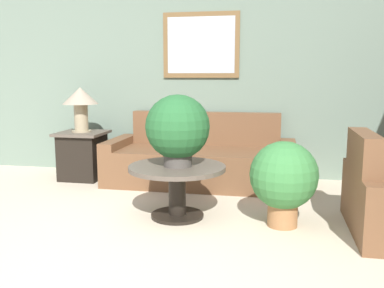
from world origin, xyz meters
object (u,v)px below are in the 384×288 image
(table_lamp, at_px, (80,101))
(potted_plant_floor, at_px, (284,178))
(coffee_table, at_px, (177,180))
(potted_plant_on_table, at_px, (178,128))
(couch_main, at_px, (201,161))
(side_table, at_px, (83,155))

(table_lamp, relative_size, potted_plant_floor, 0.74)
(coffee_table, xyz_separation_m, potted_plant_floor, (0.97, -0.06, 0.08))
(potted_plant_on_table, bearing_deg, potted_plant_floor, -2.34)
(coffee_table, bearing_deg, couch_main, 90.35)
(couch_main, relative_size, side_table, 3.73)
(coffee_table, bearing_deg, potted_plant_floor, -3.39)
(coffee_table, relative_size, potted_plant_on_table, 1.37)
(couch_main, xyz_separation_m, potted_plant_floor, (0.98, -1.38, 0.16))
(couch_main, height_order, table_lamp, table_lamp)
(couch_main, xyz_separation_m, side_table, (-1.54, -0.06, 0.04))
(side_table, xyz_separation_m, potted_plant_floor, (2.53, -1.32, 0.13))
(potted_plant_floor, bearing_deg, table_lamp, 152.46)
(table_lamp, bearing_deg, couch_main, 2.40)
(couch_main, bearing_deg, side_table, -177.60)
(table_lamp, xyz_separation_m, potted_plant_on_table, (1.56, -1.28, -0.16))
(side_table, relative_size, table_lamp, 1.08)
(side_table, height_order, potted_plant_floor, potted_plant_floor)
(side_table, relative_size, potted_plant_on_table, 0.92)
(potted_plant_on_table, bearing_deg, table_lamp, 140.73)
(coffee_table, height_order, potted_plant_floor, potted_plant_floor)
(coffee_table, height_order, side_table, side_table)
(couch_main, relative_size, coffee_table, 2.52)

